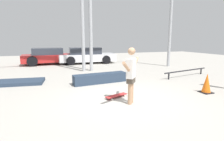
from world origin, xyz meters
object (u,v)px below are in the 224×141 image
object	(u,v)px
skateboarder	(131,73)
manual_pad	(4,83)
skateboard	(116,96)
parked_car_red	(49,56)
traffic_cone	(207,83)
grind_box	(100,78)
parked_car_white	(87,56)
grind_rail	(186,71)

from	to	relation	value
skateboarder	manual_pad	world-z (taller)	skateboarder
skateboard	parked_car_red	size ratio (longest dim) A/B	0.21
skateboarder	skateboard	distance (m)	1.08
manual_pad	traffic_cone	distance (m)	7.95
grind_box	parked_car_red	xyz separation A→B (m)	(-2.08, 7.05, 0.41)
skateboard	skateboarder	bearing A→B (deg)	-91.02
parked_car_red	grind_box	bearing A→B (deg)	-76.67
skateboarder	parked_car_white	distance (m)	9.32
grind_box	traffic_cone	bearing A→B (deg)	-39.60
skateboarder	skateboard	world-z (taller)	skateboarder
skateboarder	parked_car_red	bearing A→B (deg)	55.10
skateboarder	traffic_cone	world-z (taller)	skateboarder
skateboard	parked_car_red	distance (m)	9.35
grind_rail	parked_car_red	size ratio (longest dim) A/B	0.76
skateboarder	grind_rail	world-z (taller)	skateboarder
skateboard	grind_rail	xyz separation A→B (m)	(4.50, 1.89, 0.21)
parked_car_red	traffic_cone	bearing A→B (deg)	-64.66
skateboard	grind_box	distance (m)	2.06
skateboard	manual_pad	world-z (taller)	manual_pad
grind_rail	traffic_cone	size ratio (longest dim) A/B	4.43
parked_car_white	traffic_cone	size ratio (longest dim) A/B	6.45
grind_box	skateboarder	bearing A→B (deg)	-86.05
skateboarder	grind_box	world-z (taller)	skateboarder
grind_rail	parked_car_white	distance (m)	7.76
traffic_cone	skateboard	bearing A→B (deg)	169.95
parked_car_red	parked_car_white	size ratio (longest dim) A/B	0.91
manual_pad	grind_box	bearing A→B (deg)	-15.33
parked_car_white	skateboarder	bearing A→B (deg)	-90.35
skateboarder	manual_pad	bearing A→B (deg)	89.37
parked_car_white	skateboard	bearing A→B (deg)	-91.95
grind_box	parked_car_white	xyz separation A→B (m)	(0.73, 6.62, 0.40)
manual_pad	traffic_cone	size ratio (longest dim) A/B	4.56
skateboarder	parked_car_red	xyz separation A→B (m)	(-2.27, 9.73, -0.30)
traffic_cone	parked_car_white	bearing A→B (deg)	104.72
manual_pad	skateboarder	bearing A→B (deg)	-42.61
skateboard	manual_pad	bearing A→B (deg)	121.87
skateboard	grind_box	bearing A→B (deg)	70.17
skateboarder	manual_pad	distance (m)	5.59
skateboarder	manual_pad	size ratio (longest dim) A/B	0.52
parked_car_white	grind_rail	bearing A→B (deg)	-58.07
skateboarder	grind_rail	bearing A→B (deg)	-17.70
skateboarder	parked_car_red	world-z (taller)	skateboarder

